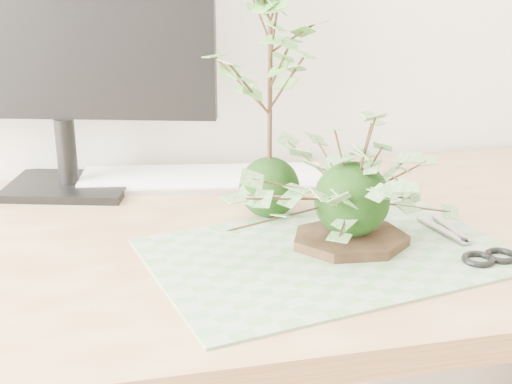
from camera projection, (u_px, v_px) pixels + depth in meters
desk at (276, 283)px, 1.12m from camera, size 1.60×0.70×0.74m
cutting_mat at (330, 254)px, 1.01m from camera, size 0.55×0.42×0.00m
stone_dish at (350, 239)px, 1.04m from camera, size 0.19×0.19×0.01m
ivy_kokedama at (353, 165)px, 1.00m from camera, size 0.39×0.39×0.22m
maple_kokedama at (270, 38)px, 1.06m from camera, size 0.23×0.23×0.41m
keyboard at (203, 178)px, 1.31m from camera, size 0.49×0.22×0.02m
monitor at (56, 36)px, 1.20m from camera, size 0.52×0.21×0.47m
scissors at (478, 251)px, 1.01m from camera, size 0.09×0.19×0.01m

